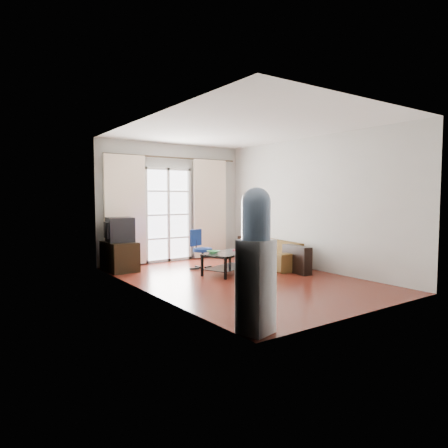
# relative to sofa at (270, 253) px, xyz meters

# --- Properties ---
(floor) EXTENTS (5.20, 5.20, 0.00)m
(floor) POSITION_rel_sofa_xyz_m (-1.40, -0.78, -0.27)
(floor) COLOR maroon
(floor) RESTS_ON ground
(ceiling) EXTENTS (5.20, 5.20, 0.00)m
(ceiling) POSITION_rel_sofa_xyz_m (-1.40, -0.78, 2.43)
(ceiling) COLOR white
(ceiling) RESTS_ON wall_back
(wall_back) EXTENTS (3.60, 0.02, 2.70)m
(wall_back) POSITION_rel_sofa_xyz_m (-1.40, 1.82, 1.08)
(wall_back) COLOR beige
(wall_back) RESTS_ON floor
(wall_front) EXTENTS (3.60, 0.02, 2.70)m
(wall_front) POSITION_rel_sofa_xyz_m (-1.40, -3.38, 1.08)
(wall_front) COLOR beige
(wall_front) RESTS_ON floor
(wall_left) EXTENTS (0.02, 5.20, 2.70)m
(wall_left) POSITION_rel_sofa_xyz_m (-3.20, -0.78, 1.08)
(wall_left) COLOR beige
(wall_left) RESTS_ON floor
(wall_right) EXTENTS (0.02, 5.20, 2.70)m
(wall_right) POSITION_rel_sofa_xyz_m (0.40, -0.78, 1.08)
(wall_right) COLOR beige
(wall_right) RESTS_ON floor
(french_door) EXTENTS (1.16, 0.06, 2.15)m
(french_door) POSITION_rel_sofa_xyz_m (-1.55, 1.77, 0.80)
(french_door) COLOR white
(french_door) RESTS_ON wall_back
(curtain_rod) EXTENTS (3.30, 0.04, 0.04)m
(curtain_rod) POSITION_rel_sofa_xyz_m (-1.40, 1.72, 2.11)
(curtain_rod) COLOR #4C3F2D
(curtain_rod) RESTS_ON wall_back
(curtain_left) EXTENTS (0.90, 0.07, 2.35)m
(curtain_left) POSITION_rel_sofa_xyz_m (-2.60, 1.70, 0.93)
(curtain_left) COLOR #FFE8CD
(curtain_left) RESTS_ON curtain_rod
(curtain_right) EXTENTS (0.90, 0.07, 2.35)m
(curtain_right) POSITION_rel_sofa_xyz_m (-0.45, 1.70, 0.93)
(curtain_right) COLOR #FFE8CD
(curtain_right) RESTS_ON curtain_rod
(radiator) EXTENTS (0.64, 0.12, 0.64)m
(radiator) POSITION_rel_sofa_xyz_m (-0.60, 1.72, 0.06)
(radiator) COLOR gray
(radiator) RESTS_ON floor
(sofa) EXTENTS (2.06, 1.25, 0.54)m
(sofa) POSITION_rel_sofa_xyz_m (0.00, 0.00, 0.00)
(sofa) COLOR olive
(sofa) RESTS_ON floor
(coffee_table) EXTENTS (1.17, 0.92, 0.42)m
(coffee_table) POSITION_rel_sofa_xyz_m (-1.30, -0.22, -0.00)
(coffee_table) COLOR silver
(coffee_table) RESTS_ON floor
(bowl) EXTENTS (0.30, 0.30, 0.05)m
(bowl) POSITION_rel_sofa_xyz_m (-1.60, -0.17, 0.17)
(bowl) COLOR #2D7C32
(bowl) RESTS_ON coffee_table
(book) EXTENTS (0.18, 0.23, 0.02)m
(book) POSITION_rel_sofa_xyz_m (-1.06, -0.16, 0.15)
(book) COLOR #B03C15
(book) RESTS_ON coffee_table
(remote) EXTENTS (0.16, 0.05, 0.02)m
(remote) POSITION_rel_sofa_xyz_m (-1.13, -0.36, 0.15)
(remote) COLOR black
(remote) RESTS_ON coffee_table
(tv_stand) EXTENTS (0.56, 0.82, 0.59)m
(tv_stand) POSITION_rel_sofa_xyz_m (-2.90, 1.27, 0.02)
(tv_stand) COLOR black
(tv_stand) RESTS_ON floor
(crt_tv) EXTENTS (0.60, 0.60, 0.49)m
(crt_tv) POSITION_rel_sofa_xyz_m (-2.90, 1.28, 0.56)
(crt_tv) COLOR black
(crt_tv) RESTS_ON tv_stand
(task_chair) EXTENTS (0.71, 0.71, 0.82)m
(task_chair) POSITION_rel_sofa_xyz_m (-1.47, 0.46, -0.03)
(task_chair) COLOR black
(task_chair) RESTS_ON floor
(water_cooler) EXTENTS (0.40, 0.40, 1.60)m
(water_cooler) POSITION_rel_sofa_xyz_m (-3.00, -3.13, 0.57)
(water_cooler) COLOR silver
(water_cooler) RESTS_ON floor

